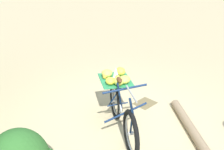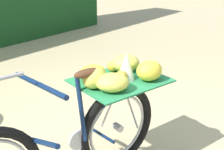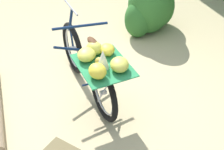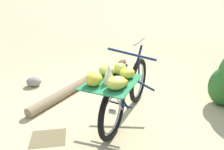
# 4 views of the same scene
# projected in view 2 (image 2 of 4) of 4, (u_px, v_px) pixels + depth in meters

# --- Properties ---
(bicycle) EXTENTS (1.21, 1.66, 1.03)m
(bicycle) POSITION_uv_depth(u_px,v_px,m) (80.00, 124.00, 2.39)
(bicycle) COLOR black
(bicycle) RESTS_ON ground_plane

